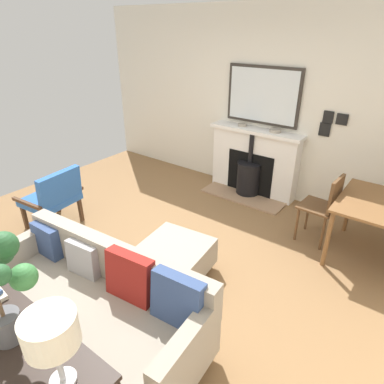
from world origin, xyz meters
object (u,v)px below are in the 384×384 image
fireplace (253,165)px  mantel_bowl_near (242,125)px  mantel_bowl_far (275,131)px  dining_table (383,211)px  sofa (97,302)px  dining_chair_near_fireplace (326,204)px  armchair_accent (54,196)px  ottoman (177,255)px  table_lamp_far_end (51,333)px  console_table (4,329)px

fireplace → mantel_bowl_near: size_ratio=10.76×
mantel_bowl_far → dining_table: size_ratio=0.17×
sofa → dining_chair_near_fireplace: (-2.52, 1.07, 0.17)m
armchair_accent → dining_chair_near_fireplace: 3.36m
dining_table → armchair_accent: bearing=-63.4°
mantel_bowl_far → ottoman: 2.42m
sofa → dining_table: (-2.52, 1.65, 0.28)m
fireplace → ottoman: fireplace is taller
fireplace → mantel_bowl_far: size_ratio=8.76×
mantel_bowl_near → table_lamp_far_end: (3.97, 1.18, 0.05)m
mantel_bowl_far → ottoman: mantel_bowl_far is taller
fireplace → dining_table: 2.05m
mantel_bowl_near → console_table: size_ratio=0.08×
ottoman → dining_chair_near_fireplace: size_ratio=0.83×
table_lamp_far_end → armchair_accent: bearing=-120.8°
fireplace → table_lamp_far_end: 4.09m
table_lamp_far_end → mantel_bowl_far: bearing=-170.9°
fireplace → mantel_bowl_far: 0.66m
mantel_bowl_near → ottoman: size_ratio=0.18×
mantel_bowl_far → fireplace: bearing=-82.2°
mantel_bowl_near → dining_table: (0.75, 2.16, -0.42)m
fireplace → sofa: bearing=4.6°
mantel_bowl_far → console_table: 3.99m
armchair_accent → dining_table: size_ratio=0.84×
mantel_bowl_far → table_lamp_far_end: (3.97, 0.64, 0.05)m
sofa → dining_chair_near_fireplace: bearing=157.0°
fireplace → mantel_bowl_far: mantel_bowl_far is taller
sofa → armchair_accent: (-0.79, -1.81, 0.11)m
fireplace → ottoman: 2.27m
mantel_bowl_far → table_lamp_far_end: 4.02m
sofa → mantel_bowl_far: bearing=179.5°
table_lamp_far_end → console_table: bearing=-90.0°
fireplace → mantel_bowl_near: bearing=-98.9°
dining_chair_near_fireplace → armchair_accent: bearing=-59.0°
armchair_accent → dining_chair_near_fireplace: size_ratio=0.93×
sofa → table_lamp_far_end: table_lamp_far_end is taller
console_table → mantel_bowl_near: bearing=-172.7°
ottoman → dining_chair_near_fireplace: dining_chair_near_fireplace is taller
fireplace → mantel_bowl_near: 0.64m
fireplace → dining_table: (0.72, 1.91, 0.17)m
mantel_bowl_far → mantel_bowl_near: bearing=-90.0°
armchair_accent → table_lamp_far_end: bearing=59.2°
armchair_accent → ottoman: bearing=96.6°
table_lamp_far_end → ottoman: bearing=-159.7°
fireplace → sofa: size_ratio=0.70×
table_lamp_far_end → dining_table: bearing=162.9°
sofa → dining_table: sofa is taller
ottoman → armchair_accent: size_ratio=0.90×
ottoman → table_lamp_far_end: size_ratio=1.59×
mantel_bowl_near → mantel_bowl_far: bearing=90.0°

